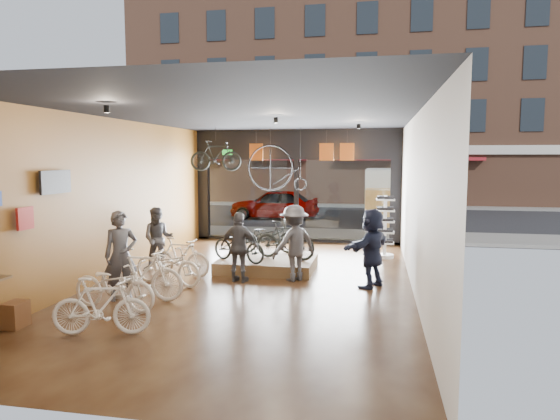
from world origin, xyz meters
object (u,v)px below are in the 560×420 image
(customer_3, at_px, (294,243))
(display_bike_mid, at_px, (285,240))
(street_car, at_px, (274,204))
(customer_1, at_px, (158,239))
(floor_bike_4, at_px, (168,264))
(display_platform, at_px, (267,264))
(customer_0, at_px, (121,256))
(box_truck, at_px, (389,197))
(display_bike_left, at_px, (239,245))
(floor_bike_1, at_px, (101,306))
(customer_5, at_px, (372,248))
(floor_bike_5, at_px, (180,257))
(floor_bike_2, at_px, (114,285))
(customer_2, at_px, (240,247))
(floor_bike_3, at_px, (141,274))
(sunglasses_rack, at_px, (385,227))
(penny_farthing, at_px, (280,169))
(hung_bike, at_px, (216,156))
(display_bike_right, at_px, (267,237))

(customer_3, bearing_deg, display_bike_mid, -112.18)
(street_car, height_order, customer_1, customer_1)
(floor_bike_4, height_order, display_platform, floor_bike_4)
(street_car, height_order, customer_0, customer_0)
(box_truck, bearing_deg, display_bike_left, -110.93)
(display_bike_left, height_order, customer_0, customer_0)
(floor_bike_1, distance_m, customer_5, 5.80)
(floor_bike_5, xyz_separation_m, customer_5, (4.56, -0.13, 0.40))
(floor_bike_2, relative_size, floor_bike_4, 1.01)
(customer_0, relative_size, customer_2, 1.11)
(customer_5, bearing_deg, customer_1, -68.15)
(box_truck, xyz_separation_m, display_bike_left, (-3.85, -10.06, -0.47))
(floor_bike_2, relative_size, display_bike_left, 1.15)
(street_car, height_order, floor_bike_3, street_car)
(display_bike_mid, distance_m, customer_5, 2.49)
(floor_bike_1, bearing_deg, street_car, -11.43)
(box_truck, bearing_deg, floor_bike_2, -111.84)
(floor_bike_5, relative_size, customer_5, 0.90)
(display_bike_mid, distance_m, sunglasses_rack, 3.33)
(floor_bike_1, bearing_deg, customer_1, 0.88)
(street_car, height_order, display_platform, street_car)
(customer_2, bearing_deg, floor_bike_3, 58.93)
(floor_bike_2, xyz_separation_m, customer_1, (-0.63, 3.33, 0.33))
(floor_bike_3, height_order, display_bike_left, display_bike_left)
(floor_bike_5, xyz_separation_m, penny_farthing, (1.64, 4.22, 2.02))
(floor_bike_4, distance_m, sunglasses_rack, 6.36)
(penny_farthing, bearing_deg, customer_2, -90.97)
(hung_bike, bearing_deg, floor_bike_4, 171.33)
(street_car, height_order, box_truck, box_truck)
(floor_bike_2, xyz_separation_m, hung_bike, (-0.13, 6.57, 2.45))
(street_car, bearing_deg, floor_bike_5, 0.23)
(box_truck, xyz_separation_m, floor_bike_1, (-4.87, -14.66, -0.70))
(street_car, xyz_separation_m, floor_bike_5, (0.05, -11.61, -0.23))
(display_bike_right, xyz_separation_m, hung_bike, (-2.09, 2.01, 2.18))
(display_platform, relative_size, customer_1, 1.49)
(customer_2, height_order, hung_bike, hung_bike)
(penny_farthing, bearing_deg, display_bike_left, -94.92)
(box_truck, bearing_deg, display_platform, -108.77)
(display_platform, xyz_separation_m, display_bike_mid, (0.46, 0.01, 0.64))
(floor_bike_1, height_order, customer_5, customer_5)
(floor_bike_4, distance_m, display_bike_mid, 3.03)
(floor_bike_3, distance_m, display_bike_left, 2.94)
(box_truck, height_order, penny_farthing, penny_farthing)
(floor_bike_1, relative_size, display_platform, 0.66)
(floor_bike_5, relative_size, display_bike_right, 0.93)
(box_truck, height_order, display_bike_left, box_truck)
(customer_0, xyz_separation_m, customer_1, (-0.42, 2.67, -0.10))
(floor_bike_4, bearing_deg, street_car, 15.71)
(display_bike_left, distance_m, customer_3, 1.53)
(sunglasses_rack, bearing_deg, display_bike_mid, -154.75)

